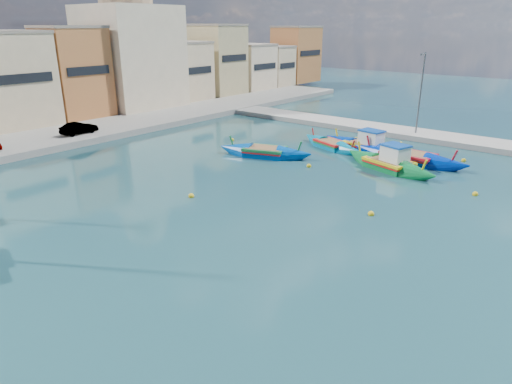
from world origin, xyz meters
TOP-DOWN VIEW (x-y plane):
  - ground at (0.00, 0.00)m, footprint 160.00×160.00m
  - east_quay at (18.00, 0.00)m, footprint 4.00×70.00m
  - north_quay at (0.00, 32.00)m, footprint 80.00×8.00m
  - north_townhouses at (6.68, 39.36)m, footprint 83.20×7.87m
  - church_block at (10.00, 40.00)m, footprint 10.00×10.00m
  - quay_street_lamp at (17.44, 6.00)m, footprint 1.18×0.16m
  - parked_cars at (-10.02, 30.50)m, footprint 13.33×1.98m
  - luzzu_turquoise_cabin at (9.99, 7.55)m, footprint 3.61×9.39m
  - luzzu_blue_cabin at (6.08, 3.71)m, footprint 4.59×8.94m
  - luzzu_cyan_mid at (8.96, 10.37)m, footprint 4.33×7.82m
  - luzzu_green at (3.03, 13.32)m, footprint 4.79×8.60m
  - luzzu_blue_south at (8.88, 3.36)m, footprint 2.57×9.98m
  - mooring_buoys at (2.28, 6.08)m, footprint 19.82×22.41m

SIDE VIEW (x-z plane):
  - ground at x=0.00m, z-range 0.00..0.00m
  - mooring_buoys at x=2.28m, z-range -0.10..0.26m
  - luzzu_cyan_mid at x=8.96m, z-range -0.89..1.37m
  - east_quay at x=18.00m, z-range 0.00..0.50m
  - luzzu_green at x=3.03m, z-range -1.04..1.60m
  - luzzu_blue_south at x=8.88m, z-range -1.13..1.73m
  - north_quay at x=0.00m, z-range 0.00..0.60m
  - luzzu_turquoise_cabin at x=9.99m, z-range -1.12..1.83m
  - luzzu_blue_cabin at x=6.08m, z-range -1.16..1.92m
  - parked_cars at x=-10.02m, z-range 0.58..1.72m
  - quay_street_lamp at x=17.44m, z-range 0.34..8.34m
  - north_townhouses at x=6.68m, z-range -0.10..10.09m
  - church_block at x=10.00m, z-range -1.14..17.96m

